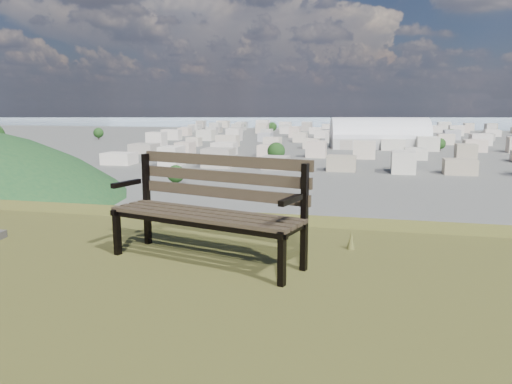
# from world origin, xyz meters

# --- Properties ---
(park_bench) EXTENTS (1.88, 1.04, 0.94)m
(park_bench) POSITION_xyz_m (1.17, 2.58, 25.53)
(park_bench) COLOR #3A3021
(park_bench) RESTS_ON hilltop_mesa
(arena) EXTENTS (61.19, 34.22, 24.40)m
(arena) POSITION_xyz_m (5.91, 311.70, 5.75)
(arena) COLOR #B3B4AF
(arena) RESTS_ON ground
(city_blocks) EXTENTS (395.00, 361.00, 7.00)m
(city_blocks) POSITION_xyz_m (0.00, 394.44, 3.50)
(city_blocks) COLOR silver
(city_blocks) RESTS_ON ground
(city_trees) EXTENTS (406.52, 387.20, 9.98)m
(city_trees) POSITION_xyz_m (-26.39, 319.00, 4.83)
(city_trees) COLOR #34231A
(city_trees) RESTS_ON ground
(bay_water) EXTENTS (2400.00, 700.00, 0.12)m
(bay_water) POSITION_xyz_m (0.00, 900.00, 0.00)
(bay_water) COLOR #94ADBC
(bay_water) RESTS_ON ground
(far_hills) EXTENTS (2050.00, 340.00, 60.00)m
(far_hills) POSITION_xyz_m (-60.92, 1402.93, 25.47)
(far_hills) COLOR #9DAFC3
(far_hills) RESTS_ON ground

